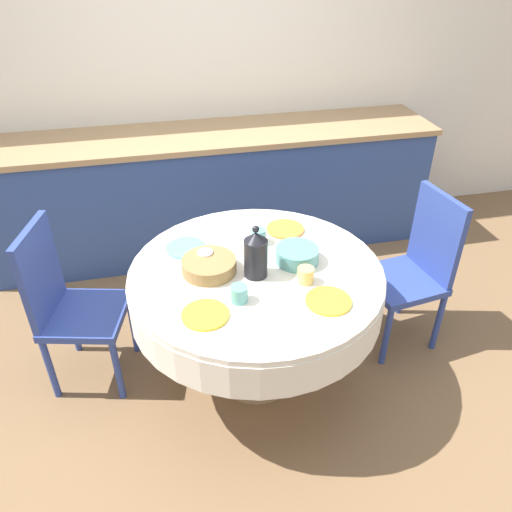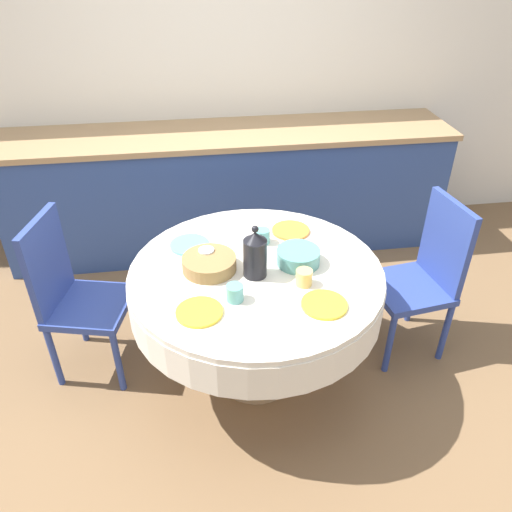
# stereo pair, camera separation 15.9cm
# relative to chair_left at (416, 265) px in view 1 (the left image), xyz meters

# --- Properties ---
(ground_plane) EXTENTS (12.00, 12.00, 0.00)m
(ground_plane) POSITION_rel_chair_left_xyz_m (-0.97, -0.14, -0.51)
(ground_plane) COLOR brown
(wall_back) EXTENTS (7.00, 0.05, 2.60)m
(wall_back) POSITION_rel_chair_left_xyz_m (-0.97, 1.64, 0.79)
(wall_back) COLOR silver
(wall_back) RESTS_ON ground_plane
(kitchen_counter) EXTENTS (3.24, 0.64, 0.91)m
(kitchen_counter) POSITION_rel_chair_left_xyz_m (-0.97, 1.31, -0.05)
(kitchen_counter) COLOR #2D4784
(kitchen_counter) RESTS_ON ground_plane
(dining_table) EXTENTS (1.26, 1.26, 0.73)m
(dining_table) POSITION_rel_chair_left_xyz_m (-0.97, -0.14, 0.09)
(dining_table) COLOR tan
(dining_table) RESTS_ON ground_plane
(chair_left) EXTENTS (0.45, 0.45, 0.94)m
(chair_left) POSITION_rel_chair_left_xyz_m (0.00, 0.00, 0.00)
(chair_left) COLOR #2D428E
(chair_left) RESTS_ON ground_plane
(chair_right) EXTENTS (0.48, 0.48, 0.94)m
(chair_right) POSITION_rel_chair_left_xyz_m (-1.91, 0.10, 0.00)
(chair_right) COLOR #2D428E
(chair_right) RESTS_ON ground_plane
(plate_near_left) EXTENTS (0.21, 0.21, 0.01)m
(plate_near_left) POSITION_rel_chair_left_xyz_m (-1.26, -0.43, 0.22)
(plate_near_left) COLOR yellow
(plate_near_left) RESTS_ON dining_table
(cup_near_left) EXTENTS (0.08, 0.08, 0.08)m
(cup_near_left) POSITION_rel_chair_left_xyz_m (-1.09, -0.35, 0.25)
(cup_near_left) COLOR #5BA39E
(cup_near_left) RESTS_ON dining_table
(plate_near_right) EXTENTS (0.21, 0.21, 0.01)m
(plate_near_right) POSITION_rel_chair_left_xyz_m (-0.71, -0.45, 0.22)
(plate_near_right) COLOR yellow
(plate_near_right) RESTS_ON dining_table
(cup_near_right) EXTENTS (0.08, 0.08, 0.08)m
(cup_near_right) POSITION_rel_chair_left_xyz_m (-0.76, -0.28, 0.25)
(cup_near_right) COLOR #DBB766
(cup_near_right) RESTS_ON dining_table
(plate_far_left) EXTENTS (0.21, 0.21, 0.01)m
(plate_far_left) POSITION_rel_chair_left_xyz_m (-1.28, 0.13, 0.22)
(plate_far_left) COLOR #60BCB7
(plate_far_left) RESTS_ON dining_table
(cup_far_left) EXTENTS (0.08, 0.08, 0.08)m
(cup_far_left) POSITION_rel_chair_left_xyz_m (-1.20, -0.04, 0.25)
(cup_far_left) COLOR white
(cup_far_left) RESTS_ON dining_table
(plate_far_right) EXTENTS (0.21, 0.21, 0.01)m
(plate_far_right) POSITION_rel_chair_left_xyz_m (-0.72, 0.20, 0.22)
(plate_far_right) COLOR orange
(plate_far_right) RESTS_ON dining_table
(cup_far_right) EXTENTS (0.08, 0.08, 0.08)m
(cup_far_right) POSITION_rel_chair_left_xyz_m (-0.90, 0.11, 0.25)
(cup_far_right) COLOR #5BA39E
(cup_far_right) RESTS_ON dining_table
(coffee_carafe) EXTENTS (0.11, 0.11, 0.27)m
(coffee_carafe) POSITION_rel_chair_left_xyz_m (-0.98, -0.18, 0.33)
(coffee_carafe) COLOR black
(coffee_carafe) RESTS_ON dining_table
(bread_basket) EXTENTS (0.26, 0.26, 0.07)m
(bread_basket) POSITION_rel_chair_left_xyz_m (-1.19, -0.10, 0.25)
(bread_basket) COLOR olive
(bread_basket) RESTS_ON dining_table
(fruit_bowl) EXTENTS (0.22, 0.22, 0.08)m
(fruit_bowl) POSITION_rel_chair_left_xyz_m (-0.75, -0.11, 0.25)
(fruit_bowl) COLOR #569993
(fruit_bowl) RESTS_ON dining_table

